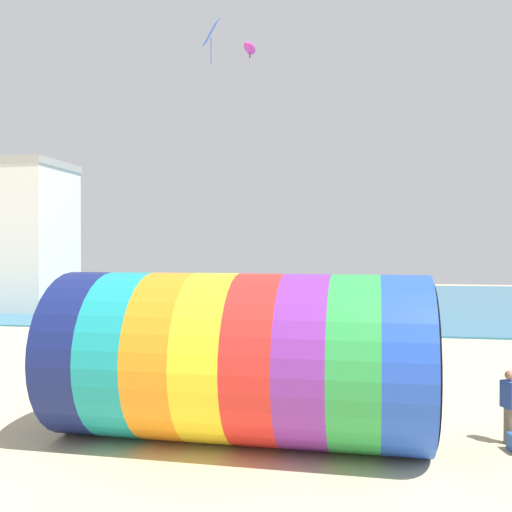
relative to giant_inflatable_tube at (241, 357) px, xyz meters
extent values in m
plane|color=#CCBA8C|center=(-1.09, -0.11, -1.85)|extent=(120.00, 120.00, 0.00)
cube|color=teal|center=(-1.09, 35.95, -1.80)|extent=(120.00, 40.00, 0.10)
cylinder|color=navy|center=(-3.56, 0.07, 0.00)|extent=(1.08, 3.71, 3.69)
cylinder|color=teal|center=(-2.55, 0.05, 0.00)|extent=(1.08, 3.71, 3.69)
cylinder|color=orange|center=(-1.54, 0.03, 0.00)|extent=(1.08, 3.71, 3.69)
cylinder|color=yellow|center=(-0.53, 0.01, 0.00)|extent=(1.08, 3.71, 3.69)
cylinder|color=red|center=(0.48, -0.01, 0.00)|extent=(1.08, 3.71, 3.69)
cylinder|color=purple|center=(1.49, -0.03, 0.00)|extent=(1.08, 3.71, 3.69)
cylinder|color=green|center=(2.50, -0.05, 0.00)|extent=(1.08, 3.71, 3.69)
cylinder|color=blue|center=(3.50, -0.07, 0.00)|extent=(1.08, 3.71, 3.69)
cylinder|color=black|center=(4.03, -0.08, 0.00)|extent=(0.13, 3.40, 3.40)
cylinder|color=#726651|center=(5.78, 0.87, -1.46)|extent=(0.24, 0.24, 0.78)
cube|color=#2D4CA5|center=(5.78, 0.87, -0.77)|extent=(0.37, 0.42, 0.59)
sphere|color=#9E7051|center=(5.78, 0.87, -0.35)|extent=(0.21, 0.21, 0.21)
ellipsoid|color=#D1339E|center=(-3.24, 17.60, 13.10)|extent=(0.75, 1.53, 0.65)
cube|color=#7D1E5E|center=(-3.24, 17.60, 12.77)|extent=(0.03, 0.21, 0.39)
cube|color=blue|center=(-5.03, 16.32, 13.57)|extent=(1.07, 1.17, 1.25)
cylinder|color=navy|center=(-5.03, 16.32, 12.61)|extent=(0.03, 0.03, 1.39)
cube|color=silver|center=(-22.10, 23.63, 3.04)|extent=(9.05, 5.56, 9.76)
cube|color=#9D9992|center=(-22.10, 23.63, 8.17)|extent=(9.23, 5.67, 0.50)
cylinder|color=silver|center=(-5.53, 2.36, -0.39)|extent=(0.05, 0.05, 2.91)
cone|color=blue|center=(-5.31, 2.36, 0.88)|extent=(0.45, 0.36, 0.36)
camera|label=1|loc=(2.60, -12.23, 2.37)|focal=40.00mm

